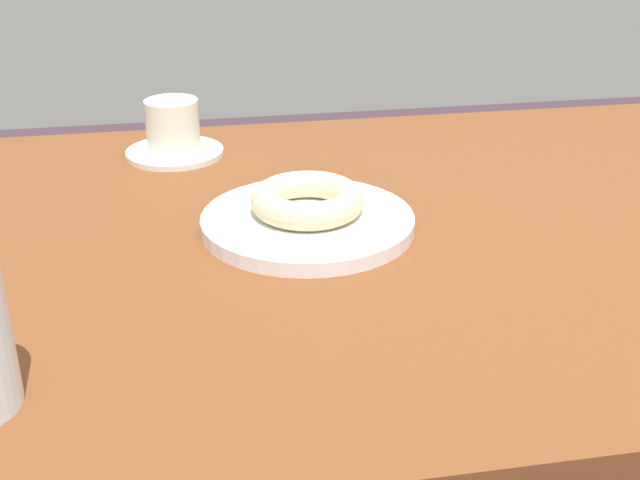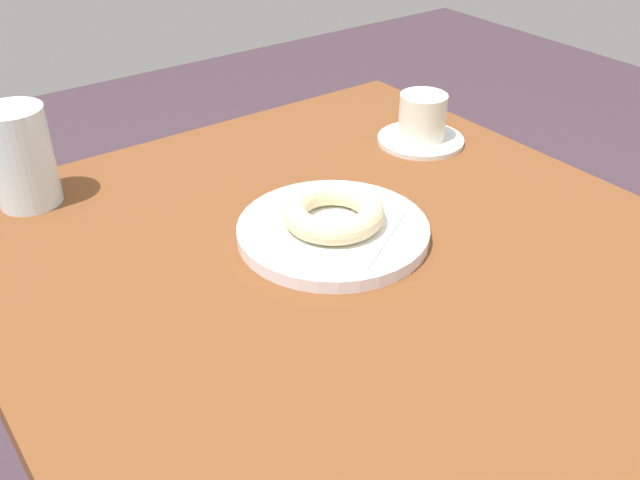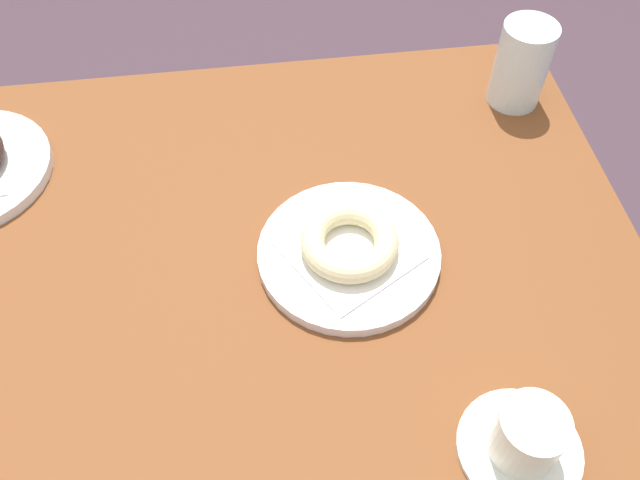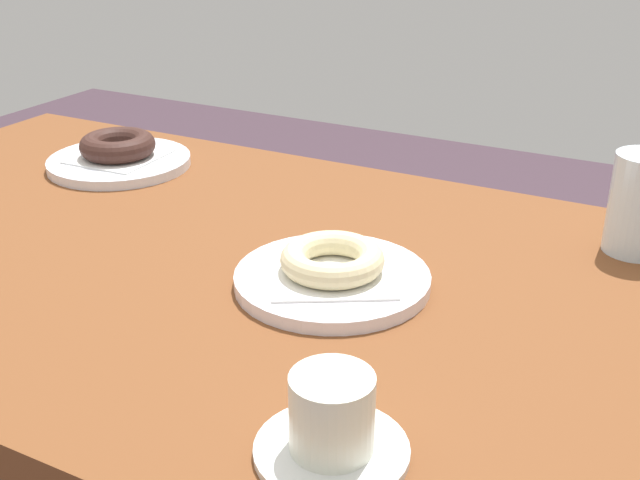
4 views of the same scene
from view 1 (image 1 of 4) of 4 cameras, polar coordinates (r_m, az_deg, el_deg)
The scene contains 5 objects.
table at distance 0.98m, azimuth 12.96°, elevation -3.88°, with size 1.22×0.78×0.78m.
plate_sugar_ring at distance 0.88m, azimuth -0.86°, elevation 1.23°, with size 0.23×0.23×0.02m, color white.
napkin_sugar_ring at distance 0.87m, azimuth -0.87°, elevation 1.80°, with size 0.14×0.14×0.00m, color white.
donut_sugar_ring at distance 0.87m, azimuth -0.87°, elevation 2.79°, with size 0.12×0.12×0.03m, color beige.
coffee_cup at distance 1.11m, azimuth -10.07°, elevation 7.33°, with size 0.13×0.13×0.07m.
Camera 1 is at (0.37, 0.78, 1.14)m, focal length 46.51 mm.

